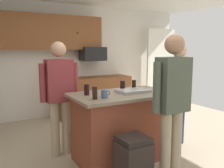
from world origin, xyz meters
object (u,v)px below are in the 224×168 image
object	(u,v)px
person_guest_right	(60,91)
glass_pilsner	(134,85)
microwave_over_range	(93,54)
kitchen_island	(122,126)
mug_blue_stoneware	(105,94)
glass_short_whisky	(95,93)
person_guest_left	(178,88)
trash_bin	(133,163)
person_guest_by_door	(173,98)
glass_dark_ale	(87,90)
glass_stout_tall	(123,85)
serving_tray	(133,91)

from	to	relation	value
person_guest_right	glass_pilsner	size ratio (longest dim) A/B	11.54
microwave_over_range	kitchen_island	bearing A→B (deg)	-105.68
mug_blue_stoneware	glass_short_whisky	bearing A→B (deg)	-178.56
glass_short_whisky	mug_blue_stoneware	xyz separation A→B (m)	(0.14, 0.00, -0.02)
person_guest_right	mug_blue_stoneware	xyz separation A→B (m)	(0.35, -0.74, 0.05)
person_guest_right	person_guest_left	bearing A→B (deg)	20.97
person_guest_left	trash_bin	world-z (taller)	person_guest_left
person_guest_left	glass_pilsner	xyz separation A→B (m)	(-0.75, 0.17, 0.09)
person_guest_by_door	glass_dark_ale	distance (m)	1.13
glass_pilsner	glass_short_whisky	xyz separation A→B (m)	(-0.82, -0.35, 0.00)
person_guest_by_door	glass_pilsner	size ratio (longest dim) A/B	11.99
glass_short_whisky	glass_stout_tall	world-z (taller)	glass_short_whisky
person_guest_left	glass_stout_tall	distance (m)	0.96
glass_short_whisky	glass_dark_ale	bearing A→B (deg)	86.33
person_guest_right	person_guest_by_door	xyz separation A→B (m)	(0.94, -1.33, 0.04)
kitchen_island	person_guest_by_door	distance (m)	0.95
person_guest_by_door	serving_tray	bearing A→B (deg)	-10.72
kitchen_island	mug_blue_stoneware	distance (m)	0.67
person_guest_left	serving_tray	xyz separation A→B (m)	(-0.92, -0.05, 0.03)
glass_stout_tall	glass_dark_ale	bearing A→B (deg)	-172.10
glass_short_whisky	serving_tray	world-z (taller)	glass_short_whisky
kitchen_island	serving_tray	size ratio (longest dim) A/B	3.27
person_guest_right	glass_pilsner	xyz separation A→B (m)	(1.04, -0.39, 0.07)
glass_pilsner	mug_blue_stoneware	bearing A→B (deg)	-153.24
person_guest_right	glass_dark_ale	distance (m)	0.51
microwave_over_range	glass_dark_ale	bearing A→B (deg)	-116.96
glass_stout_tall	glass_dark_ale	xyz separation A→B (m)	(-0.62, -0.09, -0.00)
glass_dark_ale	microwave_over_range	bearing A→B (deg)	63.04
person_guest_left	glass_dark_ale	world-z (taller)	person_guest_left
glass_dark_ale	serving_tray	world-z (taller)	glass_dark_ale
glass_short_whisky	mug_blue_stoneware	world-z (taller)	glass_short_whisky
glass_stout_tall	serving_tray	bearing A→B (deg)	-85.12
person_guest_by_door	trash_bin	xyz separation A→B (m)	(-0.51, 0.05, -0.71)
microwave_over_range	glass_pilsner	distance (m)	2.31
person_guest_right	microwave_over_range	bearing A→B (deg)	90.99
mug_blue_stoneware	trash_bin	bearing A→B (deg)	-82.40
glass_pilsner	glass_short_whisky	bearing A→B (deg)	-157.02
microwave_over_range	glass_stout_tall	xyz separation A→B (m)	(-0.55, -2.22, -0.42)
trash_bin	person_guest_by_door	bearing A→B (deg)	-6.08
glass_dark_ale	mug_blue_stoneware	world-z (taller)	glass_dark_ale
microwave_over_range	glass_short_whisky	world-z (taller)	microwave_over_range
person_guest_left	trash_bin	distance (m)	1.67
mug_blue_stoneware	glass_stout_tall	bearing A→B (deg)	36.68
serving_tray	trash_bin	xyz separation A→B (m)	(-0.45, -0.67, -0.68)
glass_pilsner	serving_tray	xyz separation A→B (m)	(-0.17, -0.21, -0.05)
kitchen_island	glass_stout_tall	distance (m)	0.60
kitchen_island	person_guest_by_door	bearing A→B (deg)	-74.37
mug_blue_stoneware	trash_bin	xyz separation A→B (m)	(0.07, -0.54, -0.71)
microwave_over_range	glass_short_whisky	size ratio (longest dim) A/B	3.70
glass_pilsner	serving_tray	world-z (taller)	glass_pilsner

